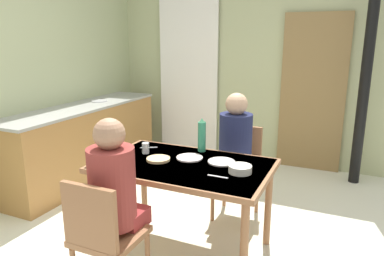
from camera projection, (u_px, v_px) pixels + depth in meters
The scene contains 21 objects.
ground_plane at pixel (157, 243), 3.04m from camera, with size 6.49×6.49×0.00m, color silver.
wall_back at pixel (245, 65), 4.92m from camera, with size 4.00×0.10×2.65m, color #ACB283.
wall_left at pixel (34, 71), 4.03m from camera, with size 0.10×3.75×2.65m, color #ABB587.
door_wooden at pixel (312, 94), 4.56m from camera, with size 0.80×0.05×2.00m, color olive.
stove_pipe_column at pixel (366, 71), 4.01m from camera, with size 0.12×0.12×2.65m, color black.
curtain_panel at pixel (188, 79), 5.21m from camera, with size 0.90×0.03×2.23m, color white.
kitchen_counter at pixel (84, 142), 4.41m from camera, with size 0.61×2.32×0.91m.
dining_table at pixel (184, 173), 2.80m from camera, with size 1.34×0.85×0.74m.
chair_near_diner at pixel (103, 235), 2.24m from camera, with size 0.40×0.40×0.87m.
chair_far_diner at pixel (238, 166), 3.45m from camera, with size 0.40×0.40×0.87m.
person_near_diner at pixel (114, 185), 2.29m from camera, with size 0.30×0.37×0.77m.
person_far_diner at pixel (235, 141), 3.26m from camera, with size 0.30×0.37×0.77m.
water_bottle_green_near at pixel (202, 136), 3.05m from camera, with size 0.07×0.07×0.29m.
serving_bowl_center at pixel (240, 169), 2.59m from camera, with size 0.17×0.17×0.06m, color silver.
dinner_plate_near_left at pixel (190, 158), 2.90m from camera, with size 0.21×0.21×0.01m, color white.
dinner_plate_near_right at pixel (221, 162), 2.80m from camera, with size 0.21×0.21×0.01m, color white.
drinking_glass_by_near_diner at pixel (108, 155), 2.83m from camera, with size 0.06×0.06×0.10m, color silver.
drinking_glass_by_far_diner at pixel (146, 148), 3.02m from camera, with size 0.06×0.06×0.09m, color silver.
bread_plate_sliced at pixel (158, 159), 2.85m from camera, with size 0.19×0.19×0.02m, color #DBB77A.
cutlery_knife_near at pixel (149, 147), 3.18m from camera, with size 0.15×0.02×0.00m, color silver.
cutlery_fork_near at pixel (218, 177), 2.52m from camera, with size 0.15×0.02×0.00m, color silver.
Camera 1 is at (1.39, -2.35, 1.69)m, focal length 33.49 mm.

